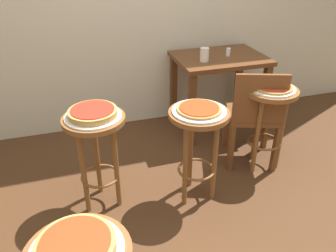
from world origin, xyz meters
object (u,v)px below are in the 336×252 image
(serving_plate_leftside, at_px, (93,116))
(stool_rear, at_px, (268,110))
(serving_plate_foreground, at_px, (77,251))
(wooden_chair, at_px, (254,114))
(pizza_foreground, at_px, (76,246))
(stool_middle, at_px, (198,135))
(pizza_middle, at_px, (199,109))
(pizza_rear, at_px, (272,86))
(pizza_leftside, at_px, (93,112))
(stool_leftside, at_px, (96,141))
(dining_table, at_px, (219,71))
(cup_near_edge, at_px, (204,55))
(condiment_shaker, at_px, (228,52))
(serving_plate_middle, at_px, (199,111))
(serving_plate_rear, at_px, (272,88))

(serving_plate_leftside, height_order, stool_rear, serving_plate_leftside)
(serving_plate_foreground, height_order, wooden_chair, wooden_chair)
(pizza_foreground, bearing_deg, stool_middle, 47.47)
(pizza_middle, distance_m, pizza_rear, 0.70)
(pizza_leftside, bearing_deg, stool_leftside, -135.00)
(dining_table, bearing_deg, cup_near_edge, -154.68)
(condiment_shaker, bearing_deg, serving_plate_foreground, -129.18)
(serving_plate_foreground, relative_size, serving_plate_middle, 0.97)
(pizza_foreground, distance_m, pizza_middle, 1.27)
(serving_plate_leftside, xyz_separation_m, serving_plate_rear, (1.35, 0.06, 0.00))
(pizza_foreground, distance_m, cup_near_edge, 2.18)
(serving_plate_foreground, height_order, pizza_leftside, pizza_leftside)
(serving_plate_rear, height_order, wooden_chair, wooden_chair)
(serving_plate_foreground, bearing_deg, serving_plate_rear, 36.48)
(stool_leftside, bearing_deg, serving_plate_rear, 2.70)
(pizza_middle, distance_m, serving_plate_leftside, 0.69)
(stool_middle, xyz_separation_m, dining_table, (0.58, 0.94, 0.07))
(serving_plate_leftside, relative_size, stool_rear, 0.52)
(stool_middle, bearing_deg, stool_rear, 16.16)
(serving_plate_foreground, xyz_separation_m, pizza_leftside, (0.18, 1.07, 0.03))
(stool_leftside, bearing_deg, pizza_leftside, 45.00)
(pizza_rear, bearing_deg, serving_plate_middle, -163.84)
(pizza_foreground, bearing_deg, pizza_leftside, 80.33)
(stool_leftside, xyz_separation_m, serving_plate_leftside, (0.00, 0.00, 0.18))
(serving_plate_middle, height_order, serving_plate_rear, same)
(serving_plate_rear, distance_m, condiment_shaker, 0.73)
(stool_rear, relative_size, dining_table, 0.85)
(serving_plate_leftside, distance_m, pizza_rear, 1.35)
(serving_plate_foreground, relative_size, condiment_shaker, 4.80)
(stool_middle, distance_m, stool_leftside, 0.69)
(serving_plate_foreground, height_order, stool_middle, serving_plate_foreground)
(dining_table, bearing_deg, condiment_shaker, -11.64)
(pizza_foreground, height_order, serving_plate_leftside, pizza_foreground)
(serving_plate_middle, bearing_deg, pizza_foreground, -132.53)
(cup_near_edge, relative_size, condiment_shaker, 1.64)
(serving_plate_foreground, relative_size, pizza_middle, 1.19)
(stool_middle, height_order, stool_rear, same)
(pizza_foreground, distance_m, pizza_rear, 1.91)
(pizza_leftside, height_order, serving_plate_rear, pizza_leftside)
(stool_middle, distance_m, serving_plate_leftside, 0.72)
(serving_plate_leftside, height_order, dining_table, dining_table)
(stool_rear, distance_m, pizza_rear, 0.20)
(pizza_foreground, height_order, pizza_leftside, same)
(condiment_shaker, bearing_deg, stool_rear, -88.75)
(pizza_leftside, height_order, pizza_rear, pizza_leftside)
(pizza_foreground, xyz_separation_m, dining_table, (1.44, 1.88, -0.14))
(pizza_leftside, bearing_deg, cup_near_edge, 33.87)
(stool_middle, distance_m, serving_plate_rear, 0.72)
(pizza_foreground, bearing_deg, serving_plate_leftside, 80.33)
(pizza_middle, xyz_separation_m, condiment_shaker, (0.66, 0.92, 0.05))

